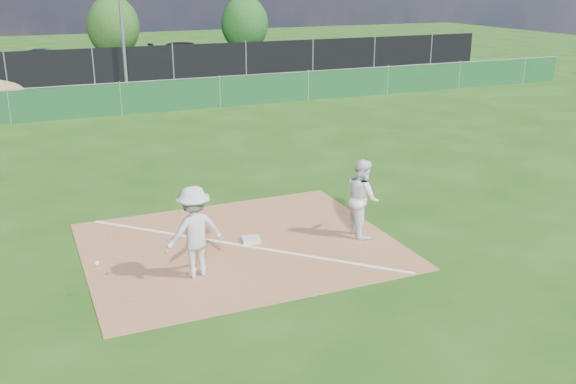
{
  "coord_description": "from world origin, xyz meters",
  "views": [
    {
      "loc": [
        -3.76,
        -10.2,
        5.08
      ],
      "look_at": [
        1.04,
        1.0,
        1.0
      ],
      "focal_mm": 40.0,
      "sensor_mm": 36.0,
      "label": 1
    }
  ],
  "objects_px": {
    "play_at_first": "(194,232)",
    "runner": "(362,198)",
    "tree_right": "(245,24)",
    "car_mid": "(51,62)",
    "light_pole": "(120,1)",
    "tree_mid": "(113,26)",
    "first_base": "(251,240)",
    "car_right": "(189,54)"
  },
  "relations": [
    {
      "from": "light_pole",
      "to": "tree_right",
      "type": "relative_size",
      "value": 2.06
    },
    {
      "from": "runner",
      "to": "tree_right",
      "type": "distance_m",
      "value": 34.19
    },
    {
      "from": "first_base",
      "to": "light_pole",
      "type": "bearing_deg",
      "value": 86.75
    },
    {
      "from": "car_mid",
      "to": "tree_right",
      "type": "bearing_deg",
      "value": -80.22
    },
    {
      "from": "light_pole",
      "to": "tree_mid",
      "type": "height_order",
      "value": "light_pole"
    },
    {
      "from": "play_at_first",
      "to": "tree_right",
      "type": "height_order",
      "value": "tree_right"
    },
    {
      "from": "tree_mid",
      "to": "first_base",
      "type": "bearing_deg",
      "value": -94.26
    },
    {
      "from": "car_mid",
      "to": "tree_right",
      "type": "xyz_separation_m",
      "value": [
        13.39,
        6.24,
        1.29
      ]
    },
    {
      "from": "car_right",
      "to": "tree_mid",
      "type": "distance_m",
      "value": 6.67
    },
    {
      "from": "play_at_first",
      "to": "runner",
      "type": "height_order",
      "value": "play_at_first"
    },
    {
      "from": "runner",
      "to": "play_at_first",
      "type": "bearing_deg",
      "value": 105.02
    },
    {
      "from": "runner",
      "to": "car_right",
      "type": "xyz_separation_m",
      "value": [
        3.77,
        27.8,
        -0.11
      ]
    },
    {
      "from": "first_base",
      "to": "car_mid",
      "type": "xyz_separation_m",
      "value": [
        -1.99,
        26.16,
        0.65
      ]
    },
    {
      "from": "first_base",
      "to": "runner",
      "type": "relative_size",
      "value": 0.21
    },
    {
      "from": "runner",
      "to": "tree_right",
      "type": "bearing_deg",
      "value": -8.91
    },
    {
      "from": "play_at_first",
      "to": "tree_mid",
      "type": "relative_size",
      "value": 0.58
    },
    {
      "from": "car_mid",
      "to": "first_base",
      "type": "bearing_deg",
      "value": 169.14
    },
    {
      "from": "first_base",
      "to": "runner",
      "type": "height_order",
      "value": "runner"
    },
    {
      "from": "light_pole",
      "to": "runner",
      "type": "bearing_deg",
      "value": -87.38
    },
    {
      "from": "tree_mid",
      "to": "tree_right",
      "type": "bearing_deg",
      "value": -2.23
    },
    {
      "from": "car_mid",
      "to": "tree_mid",
      "type": "height_order",
      "value": "tree_mid"
    },
    {
      "from": "car_mid",
      "to": "play_at_first",
      "type": "bearing_deg",
      "value": 165.96
    },
    {
      "from": "light_pole",
      "to": "car_mid",
      "type": "relative_size",
      "value": 1.89
    },
    {
      "from": "first_base",
      "to": "tree_mid",
      "type": "bearing_deg",
      "value": 85.74
    },
    {
      "from": "light_pole",
      "to": "play_at_first",
      "type": "xyz_separation_m",
      "value": [
        -2.66,
        -22.67,
        -3.15
      ]
    },
    {
      "from": "runner",
      "to": "tree_right",
      "type": "relative_size",
      "value": 0.42
    },
    {
      "from": "car_mid",
      "to": "car_right",
      "type": "relative_size",
      "value": 0.89
    },
    {
      "from": "play_at_first",
      "to": "car_mid",
      "type": "relative_size",
      "value": 0.55
    },
    {
      "from": "light_pole",
      "to": "runner",
      "type": "height_order",
      "value": "light_pole"
    },
    {
      "from": "light_pole",
      "to": "car_mid",
      "type": "height_order",
      "value": "light_pole"
    },
    {
      "from": "car_mid",
      "to": "car_right",
      "type": "height_order",
      "value": "car_mid"
    },
    {
      "from": "car_right",
      "to": "tree_right",
      "type": "height_order",
      "value": "tree_right"
    },
    {
      "from": "car_mid",
      "to": "car_right",
      "type": "bearing_deg",
      "value": -97.23
    },
    {
      "from": "first_base",
      "to": "play_at_first",
      "type": "bearing_deg",
      "value": -143.51
    },
    {
      "from": "first_base",
      "to": "tree_right",
      "type": "xyz_separation_m",
      "value": [
        11.41,
        32.4,
        1.94
      ]
    },
    {
      "from": "play_at_first",
      "to": "tree_mid",
      "type": "height_order",
      "value": "tree_mid"
    },
    {
      "from": "car_mid",
      "to": "light_pole",
      "type": "bearing_deg",
      "value": -159.97
    },
    {
      "from": "runner",
      "to": "tree_right",
      "type": "xyz_separation_m",
      "value": [
        9.17,
        32.92,
        1.19
      ]
    },
    {
      "from": "tree_mid",
      "to": "tree_right",
      "type": "xyz_separation_m",
      "value": [
        8.97,
        -0.35,
        -0.06
      ]
    },
    {
      "from": "play_at_first",
      "to": "runner",
      "type": "xyz_separation_m",
      "value": [
        3.67,
        0.54,
        -0.04
      ]
    },
    {
      "from": "car_mid",
      "to": "tree_mid",
      "type": "xyz_separation_m",
      "value": [
        4.43,
        6.59,
        1.35
      ]
    },
    {
      "from": "first_base",
      "to": "tree_mid",
      "type": "distance_m",
      "value": 32.9
    }
  ]
}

